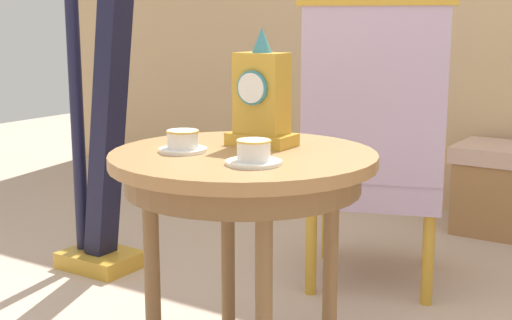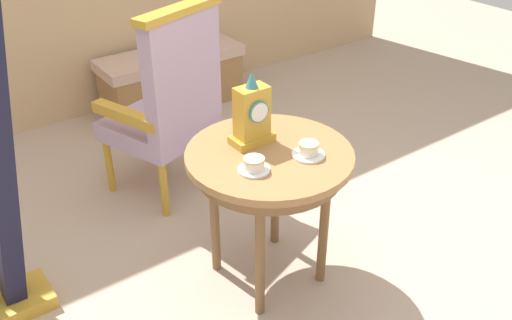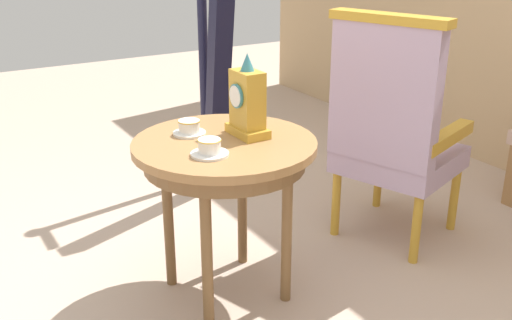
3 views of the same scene
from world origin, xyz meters
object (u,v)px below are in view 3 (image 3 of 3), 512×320
(harp, at_px, (214,75))
(teacup_left, at_px, (189,128))
(teacup_right, at_px, (210,148))
(mantel_clock, at_px, (247,103))
(side_table, at_px, (225,159))
(armchair, at_px, (393,128))

(harp, bearing_deg, teacup_left, -32.91)
(teacup_right, relative_size, harp, 0.08)
(teacup_right, bearing_deg, mantel_clock, 118.20)
(teacup_right, height_order, mantel_clock, mantel_clock)
(teacup_left, distance_m, harp, 1.07)
(harp, bearing_deg, teacup_right, -28.22)
(side_table, relative_size, teacup_left, 5.50)
(teacup_right, distance_m, armchair, 1.05)
(mantel_clock, xyz_separation_m, armchair, (0.01, 0.80, -0.24))
(side_table, xyz_separation_m, teacup_right, (0.11, -0.12, 0.11))
(mantel_clock, height_order, harp, harp)
(teacup_left, height_order, armchair, armchair)
(armchair, bearing_deg, side_table, -89.65)
(teacup_right, xyz_separation_m, harp, (-1.16, 0.62, -0.04))
(teacup_right, distance_m, harp, 1.32)
(teacup_left, bearing_deg, teacup_right, -8.64)
(side_table, xyz_separation_m, teacup_left, (-0.14, -0.08, 0.11))
(side_table, height_order, mantel_clock, mantel_clock)
(armchair, relative_size, harp, 0.66)
(teacup_left, distance_m, mantel_clock, 0.26)
(teacup_left, relative_size, mantel_clock, 0.40)
(mantel_clock, xyz_separation_m, harp, (-1.03, 0.39, -0.14))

